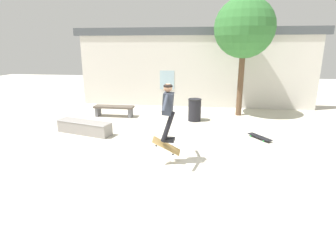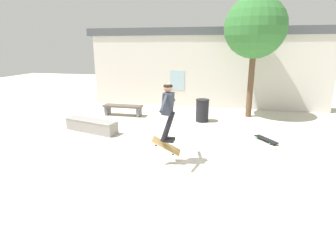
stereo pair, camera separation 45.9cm
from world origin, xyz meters
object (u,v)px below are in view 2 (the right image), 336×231
object	(u,v)px
tree_right	(255,28)
skateboard_flipping	(166,146)
skater	(168,107)
skateboard_resting	(266,139)
skate_ledge	(92,126)
park_bench	(123,108)
trash_bin	(202,110)

from	to	relation	value
tree_right	skateboard_flipping	size ratio (longest dim) A/B	7.22
skater	skateboard_resting	xyz separation A→B (m)	(2.67, 2.21, -1.40)
skateboard_flipping	tree_right	bearing A→B (deg)	43.04
skate_ledge	skateboard_resting	xyz separation A→B (m)	(5.81, 0.27, -0.15)
tree_right	skateboard_flipping	bearing A→B (deg)	-114.32
skateboard_flipping	park_bench	bearing A→B (deg)	101.16
skateboard_flipping	skateboard_resting	distance (m)	3.53
park_bench	trash_bin	world-z (taller)	trash_bin
skate_ledge	trash_bin	world-z (taller)	trash_bin
skateboard_resting	park_bench	bearing A→B (deg)	-145.63
trash_bin	skateboard_flipping	bearing A→B (deg)	-97.37
skateboard_flipping	skate_ledge	bearing A→B (deg)	124.97
tree_right	skateboard_resting	world-z (taller)	tree_right
skate_ledge	skater	bearing A→B (deg)	-16.86
skateboard_resting	skate_ledge	bearing A→B (deg)	-122.88
skate_ledge	park_bench	bearing A→B (deg)	98.72
skate_ledge	trash_bin	xyz separation A→B (m)	(3.64, 2.13, 0.25)
park_bench	trash_bin	bearing A→B (deg)	-2.71
skater	skateboard_flipping	distance (m)	1.00
skateboard_flipping	skateboard_resting	world-z (taller)	skateboard_flipping
skater	park_bench	bearing A→B (deg)	125.55
park_bench	skater	size ratio (longest dim) A/B	1.16
tree_right	trash_bin	world-z (taller)	tree_right
tree_right	trash_bin	xyz separation A→B (m)	(-1.85, -1.17, -3.11)
skate_ledge	skateboard_resting	distance (m)	5.82
tree_right	skate_ledge	distance (m)	7.23
skate_ledge	skateboard_resting	size ratio (longest dim) A/B	2.42
tree_right	skater	size ratio (longest dim) A/B	3.34
tree_right	trash_bin	size ratio (longest dim) A/B	5.41
skateboard_flipping	skater	bearing A→B (deg)	18.65
skater	skateboard_flipping	bearing A→B (deg)	-137.48
skateboard_resting	trash_bin	bearing A→B (deg)	-166.11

